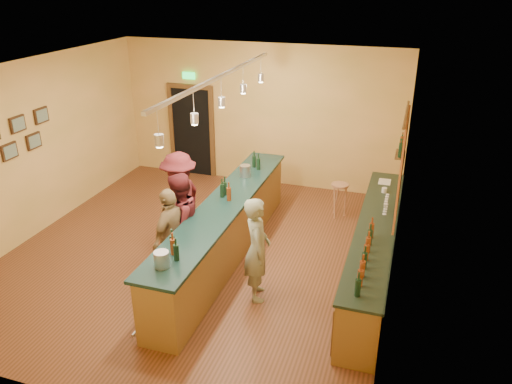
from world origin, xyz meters
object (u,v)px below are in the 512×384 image
(bar_stool, at_px, (340,191))
(customer_b, at_px, (172,235))
(back_counter, at_px, (374,250))
(bartender, at_px, (257,249))
(customer_c, at_px, (180,199))
(tasting_bar, at_px, (225,226))
(customer_a, at_px, (179,224))

(bar_stool, bearing_deg, customer_b, -124.93)
(back_counter, distance_m, bartender, 1.98)
(back_counter, bearing_deg, customer_c, 179.19)
(tasting_bar, relative_size, bar_stool, 7.24)
(bartender, bearing_deg, bar_stool, -34.75)
(bartender, relative_size, customer_c, 0.94)
(customer_b, xyz_separation_m, bar_stool, (2.15, 3.08, -0.23))
(back_counter, distance_m, tasting_bar, 2.50)
(back_counter, bearing_deg, bartender, -145.81)
(tasting_bar, relative_size, customer_a, 2.99)
(customer_a, height_order, customer_b, customer_a)
(bartender, xyz_separation_m, bar_stool, (0.73, 3.12, -0.26))
(customer_a, height_order, bar_stool, customer_a)
(tasting_bar, relative_size, customer_c, 2.93)
(tasting_bar, distance_m, bar_stool, 2.72)
(back_counter, xyz_separation_m, customer_b, (-3.04, -1.06, 0.30))
(bartender, height_order, bar_stool, bartender)
(bartender, bearing_deg, customer_a, 55.47)
(back_counter, xyz_separation_m, tasting_bar, (-2.49, -0.18, 0.12))
(customer_a, height_order, customer_c, customer_c)
(bartender, distance_m, bar_stool, 3.22)
(customer_c, bearing_deg, bartender, 61.19)
(customer_b, bearing_deg, customer_c, -153.82)
(customer_b, height_order, bar_stool, customer_b)
(bartender, bearing_deg, tasting_bar, 21.92)
(bartender, xyz_separation_m, customer_c, (-1.81, 1.15, 0.05))
(back_counter, relative_size, customer_a, 2.67)
(tasting_bar, height_order, customer_c, customer_c)
(tasting_bar, height_order, customer_b, customer_b)
(back_counter, xyz_separation_m, bar_stool, (-0.89, 2.02, 0.07))
(customer_c, height_order, bar_stool, customer_c)
(customer_b, distance_m, customer_c, 1.17)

